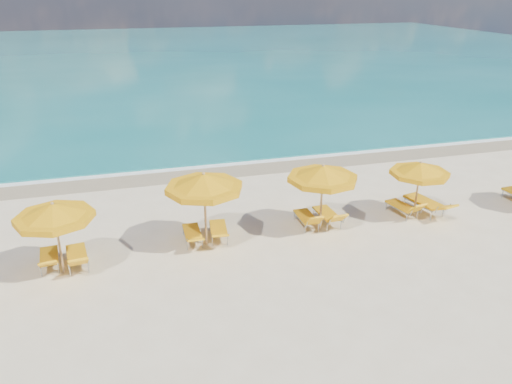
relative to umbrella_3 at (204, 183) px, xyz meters
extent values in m
plane|color=beige|center=(1.98, -0.46, -2.14)|extent=(120.00, 120.00, 0.00)
cube|color=#136B6A|center=(1.98, 47.54, -2.14)|extent=(120.00, 80.00, 0.30)
cube|color=tan|center=(1.98, 6.94, -2.14)|extent=(120.00, 2.60, 0.01)
cube|color=white|center=(1.98, 7.74, -2.14)|extent=(120.00, 1.20, 0.03)
cube|color=white|center=(-4.02, 16.54, -2.14)|extent=(14.00, 0.36, 0.05)
cube|color=white|center=(9.98, 23.54, -2.14)|extent=(18.00, 0.30, 0.05)
cylinder|color=tan|center=(-4.38, -0.59, -1.05)|extent=(0.07, 0.07, 2.18)
cone|color=#F1A40C|center=(-4.38, -0.59, -0.14)|extent=(2.32, 2.32, 0.44)
cylinder|color=#F1A40C|center=(-4.38, -0.59, -0.35)|extent=(2.34, 2.34, 0.17)
sphere|color=tan|center=(-4.38, -0.59, 0.09)|extent=(0.10, 0.10, 0.10)
cylinder|color=tan|center=(0.00, 0.00, -0.94)|extent=(0.07, 0.07, 2.40)
cone|color=#F1A40C|center=(0.00, 0.00, 0.07)|extent=(2.54, 2.54, 0.48)
cylinder|color=#F1A40C|center=(0.00, 0.00, -0.16)|extent=(2.56, 2.56, 0.19)
sphere|color=tan|center=(0.00, 0.00, 0.32)|extent=(0.11, 0.11, 0.11)
cylinder|color=tan|center=(3.97, -0.04, -0.99)|extent=(0.07, 0.07, 2.31)
cone|color=#F1A40C|center=(3.97, -0.04, -0.02)|extent=(2.73, 2.73, 0.46)
cylinder|color=#F1A40C|center=(3.97, -0.04, -0.24)|extent=(2.75, 2.75, 0.18)
sphere|color=tan|center=(3.97, -0.04, 0.22)|extent=(0.10, 0.10, 0.10)
cylinder|color=tan|center=(7.71, 0.04, -1.12)|extent=(0.06, 0.06, 2.04)
cone|color=#F1A40C|center=(7.71, 0.04, -0.27)|extent=(2.62, 2.62, 0.41)
cylinder|color=#F1A40C|center=(7.71, 0.04, -0.47)|extent=(2.64, 2.64, 0.16)
sphere|color=tan|center=(7.71, 0.04, -0.06)|extent=(0.09, 0.09, 0.09)
cube|color=#F1A90E|center=(-4.80, -0.06, -1.81)|extent=(0.62, 1.19, 0.07)
cube|color=#F1A90E|center=(-4.72, -0.85, -1.65)|extent=(0.56, 0.53, 0.37)
cube|color=#F1A90E|center=(-3.99, -0.23, -1.78)|extent=(0.71, 1.31, 0.08)
cube|color=#F1A90E|center=(-3.89, -1.07, -1.59)|extent=(0.62, 0.57, 0.43)
cube|color=#F1A90E|center=(-0.41, 0.34, -1.80)|extent=(0.55, 1.18, 0.07)
cube|color=#F1A90E|center=(-0.43, -0.49, -1.68)|extent=(0.53, 0.54, 0.30)
cube|color=#F1A90E|center=(0.47, 0.35, -1.80)|extent=(0.67, 1.25, 0.07)
cube|color=#F1A90E|center=(0.37, -0.48, -1.66)|extent=(0.59, 0.59, 0.33)
cube|color=#F1A90E|center=(3.62, 0.40, -1.80)|extent=(0.54, 1.20, 0.07)
cube|color=#F1A90E|center=(3.61, -0.38, -1.59)|extent=(0.54, 0.44, 0.46)
cube|color=#F1A90E|center=(4.40, 0.41, -1.78)|extent=(0.60, 1.28, 0.08)
cube|color=#F1A90E|center=(4.43, -0.44, -1.58)|extent=(0.58, 0.51, 0.45)
cube|color=#F1A90E|center=(7.32, 0.32, -1.80)|extent=(0.76, 1.27, 0.07)
cube|color=#F1A90E|center=(7.48, -0.45, -1.59)|extent=(0.61, 0.53, 0.46)
cube|color=#F1A90E|center=(8.23, 0.32, -1.72)|extent=(0.93, 1.55, 0.09)
cube|color=#F1A90E|center=(8.44, -0.69, -1.57)|extent=(0.77, 0.78, 0.37)
camera|label=1|loc=(-2.34, -14.33, 5.72)|focal=35.00mm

